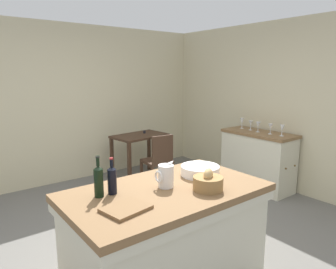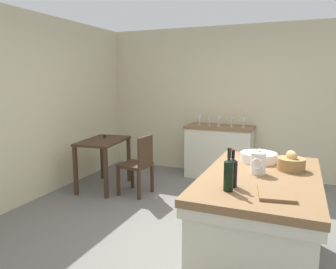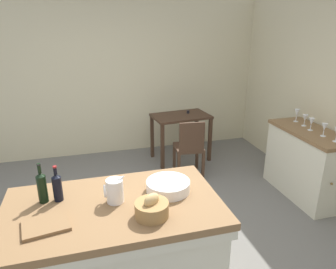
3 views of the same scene
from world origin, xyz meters
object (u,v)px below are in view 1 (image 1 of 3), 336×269
(island_table, at_px, (166,234))
(cutting_board, at_px, (126,208))
(wine_glass_middle, at_px, (258,125))
(side_cabinet, at_px, (258,160))
(writing_desk, at_px, (140,142))
(wine_bottle_amber, at_px, (99,180))
(wine_glass_right, at_px, (251,124))
(bread_basket, at_px, (208,182))
(wine_bottle_dark, at_px, (112,179))
(wash_bowl, at_px, (200,170))
(wine_glass_left, at_px, (271,127))
(pitcher, at_px, (166,176))
(wine_glass_far_right, at_px, (242,121))
(wooden_chair, at_px, (159,160))
(wine_glass_far_left, at_px, (282,128))

(island_table, bearing_deg, cutting_board, -161.86)
(wine_glass_middle, bearing_deg, side_cabinet, -63.57)
(side_cabinet, relative_size, writing_desk, 1.20)
(cutting_board, bearing_deg, wine_bottle_amber, 97.15)
(side_cabinet, xyz_separation_m, wine_glass_right, (0.03, 0.19, 0.55))
(side_cabinet, bearing_deg, bread_basket, -152.55)
(bread_basket, bearing_deg, cutting_board, 173.97)
(island_table, relative_size, writing_desk, 1.72)
(side_cabinet, bearing_deg, wine_bottle_dark, -164.86)
(wash_bowl, bearing_deg, wine_glass_middle, 23.47)
(island_table, distance_m, side_cabinet, 2.75)
(wash_bowl, relative_size, cutting_board, 1.18)
(island_table, xyz_separation_m, cutting_board, (-0.47, -0.15, 0.42))
(writing_desk, height_order, wine_glass_middle, wine_glass_middle)
(wash_bowl, height_order, wine_glass_middle, wine_glass_middle)
(wine_bottle_amber, relative_size, wine_glass_left, 2.03)
(pitcher, distance_m, cutting_board, 0.53)
(island_table, bearing_deg, wine_glass_far_right, 27.37)
(pitcher, relative_size, wash_bowl, 0.65)
(bread_basket, xyz_separation_m, wine_bottle_dark, (-0.65, 0.40, 0.05))
(pitcher, relative_size, bread_basket, 0.94)
(wine_bottle_dark, distance_m, wine_glass_left, 3.03)
(wash_bowl, bearing_deg, wooden_chair, 65.36)
(writing_desk, height_order, wine_glass_left, wine_glass_left)
(wash_bowl, bearing_deg, island_table, -169.99)
(wine_glass_middle, bearing_deg, wooden_chair, 146.00)
(side_cabinet, relative_size, wine_glass_left, 7.24)
(wine_bottle_dark, bearing_deg, wooden_chair, 45.27)
(bread_basket, height_order, wine_glass_far_left, wine_glass_far_left)
(wine_glass_far_right, bearing_deg, wine_bottle_dark, -158.60)
(pitcher, bearing_deg, island_table, -120.39)
(side_cabinet, distance_m, wine_glass_left, 0.59)
(writing_desk, distance_m, wine_bottle_amber, 3.01)
(side_cabinet, height_order, writing_desk, side_cabinet)
(island_table, relative_size, wine_glass_right, 10.86)
(wine_glass_far_left, bearing_deg, wine_glass_far_right, 86.42)
(wine_glass_left, relative_size, wine_glass_middle, 0.99)
(island_table, relative_size, bread_basket, 6.75)
(pitcher, height_order, wine_bottle_amber, wine_bottle_amber)
(writing_desk, height_order, wine_glass_far_right, wine_glass_far_right)
(wine_bottle_amber, bearing_deg, pitcher, -15.48)
(wine_glass_far_right, bearing_deg, wine_glass_middle, -98.94)
(wine_glass_left, height_order, wine_glass_middle, same)
(wooden_chair, bearing_deg, bread_basket, -116.08)
(wooden_chair, xyz_separation_m, wine_bottle_dark, (-1.68, -1.69, 0.52))
(cutting_board, bearing_deg, island_table, 18.14)
(side_cabinet, distance_m, wine_glass_far_right, 0.68)
(cutting_board, bearing_deg, wooden_chair, 49.17)
(wooden_chair, relative_size, wine_bottle_dark, 3.03)
(wine_glass_left, bearing_deg, wooden_chair, 139.78)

